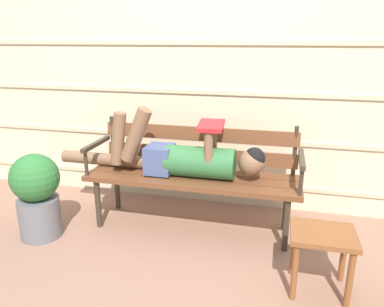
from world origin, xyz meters
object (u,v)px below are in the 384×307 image
object	(u,v)px
reclining_person	(182,157)
footstool	(322,245)
park_bench	(194,168)
potted_plant	(37,193)

from	to	relation	value
reclining_person	footstool	size ratio (longest dim) A/B	4.35
reclining_person	footstool	bearing A→B (deg)	-29.57
footstool	reclining_person	bearing A→B (deg)	150.43
reclining_person	footstool	xyz separation A→B (m)	(0.98, -0.56, -0.28)
park_bench	reclining_person	size ratio (longest dim) A/B	0.98
park_bench	reclining_person	distance (m)	0.15
park_bench	potted_plant	distance (m)	1.18
reclining_person	potted_plant	distance (m)	1.10
reclining_person	potted_plant	bearing A→B (deg)	-157.90
footstool	potted_plant	bearing A→B (deg)	175.59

